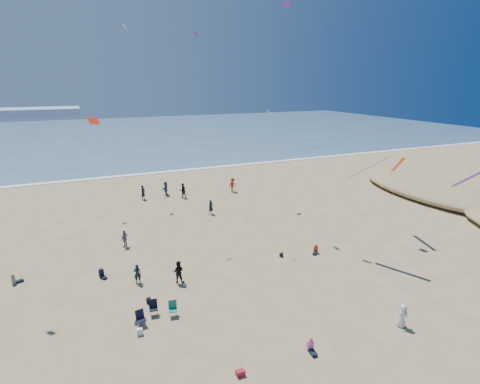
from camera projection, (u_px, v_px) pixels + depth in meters
name	position (u px, v px, depth m)	size (l,w,h in m)	color
ground	(266.00, 362.00, 19.82)	(220.00, 220.00, 0.00)	tan
ocean	(107.00, 135.00, 103.20)	(220.00, 100.00, 0.06)	#476B84
surf_line	(135.00, 175.00, 59.31)	(220.00, 1.20, 0.08)	white
standing_flyers	(206.00, 226.00, 36.21)	(29.44, 40.58, 1.89)	navy
seated_group	(226.00, 298.00, 24.95)	(24.33, 23.19, 0.84)	silver
chair_cluster	(156.00, 312.00, 23.28)	(2.70, 1.49, 1.00)	black
white_tote	(140.00, 332.00, 21.93)	(0.35, 0.20, 0.40)	white
black_backpack	(149.00, 300.00, 25.07)	(0.30, 0.22, 0.38)	black
cooler	(240.00, 373.00, 18.91)	(0.45, 0.30, 0.30)	#B0192A
navy_bag	(281.00, 255.00, 31.70)	(0.28, 0.18, 0.34)	black
kites_aloft	(293.00, 86.00, 31.32)	(45.98, 42.04, 28.92)	purple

